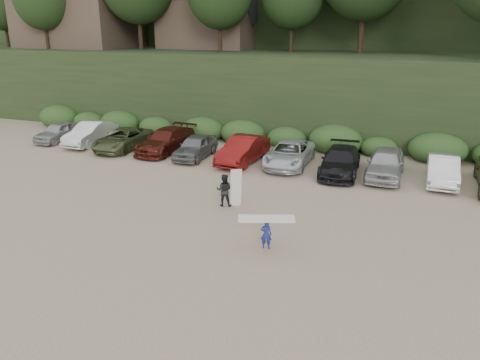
% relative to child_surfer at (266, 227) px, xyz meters
% --- Properties ---
extents(ground, '(120.00, 120.00, 0.00)m').
position_rel_child_surfer_xyz_m(ground, '(-1.43, 0.71, -0.87)').
color(ground, tan).
rests_on(ground, ground).
extents(parked_cars, '(36.58, 6.41, 1.65)m').
position_rel_child_surfer_xyz_m(parked_cars, '(-1.24, 10.63, -0.11)').
color(parked_cars, '#A1A1A5').
rests_on(parked_cars, ground).
extents(child_surfer, '(2.22, 1.29, 1.28)m').
position_rel_child_surfer_xyz_m(child_surfer, '(0.00, 0.00, 0.00)').
color(child_surfer, navy).
rests_on(child_surfer, ground).
extents(adult_surfer, '(1.27, 0.76, 1.85)m').
position_rel_child_surfer_xyz_m(adult_surfer, '(-3.16, 3.49, -0.08)').
color(adult_surfer, black).
rests_on(adult_surfer, ground).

